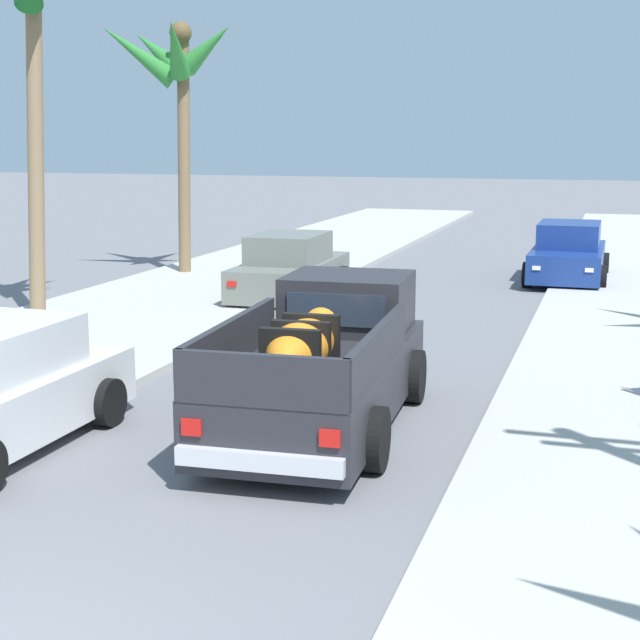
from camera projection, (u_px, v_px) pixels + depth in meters
name	position (u px, v px, depth m)	size (l,w,h in m)	color
sidewalk_left	(119.00, 322.00, 19.11)	(5.37, 60.00, 0.12)	#B2AFA8
curb_left	(177.00, 326.00, 18.73)	(0.16, 60.00, 0.10)	silver
curb_right	(602.00, 354.00, 16.34)	(0.16, 60.00, 0.10)	silver
pickup_truck	(324.00, 365.00, 12.35)	(2.42, 5.31, 1.80)	#28282D
car_left_near	(568.00, 254.00, 24.64)	(2.04, 4.27, 1.54)	navy
car_left_mid	(290.00, 269.00, 21.93)	(2.10, 4.30, 1.54)	slate
palm_tree_left_back	(176.00, 68.00, 24.88)	(3.64, 3.58, 6.73)	brown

